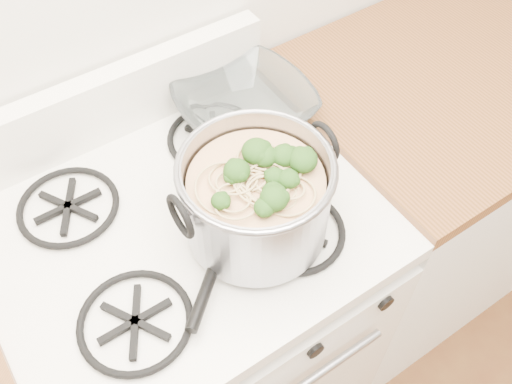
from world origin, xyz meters
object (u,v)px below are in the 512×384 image
at_px(stock_pot, 256,198).
at_px(glass_bowl, 245,112).
at_px(spatula, 234,212).
at_px(gas_range, 199,324).

relative_size(stock_pot, glass_bowl, 2.66).
xyz_separation_m(stock_pot, glass_bowl, (0.15, 0.26, -0.07)).
distance_m(stock_pot, glass_bowl, 0.31).
bearing_deg(spatula, stock_pot, -16.01).
relative_size(stock_pot, spatula, 1.00).
bearing_deg(glass_bowl, spatula, -127.77).
bearing_deg(spatula, glass_bowl, 101.12).
bearing_deg(gas_range, glass_bowl, 31.60).
xyz_separation_m(gas_range, glass_bowl, (0.26, 0.16, 0.50)).
distance_m(gas_range, stock_pot, 0.60).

